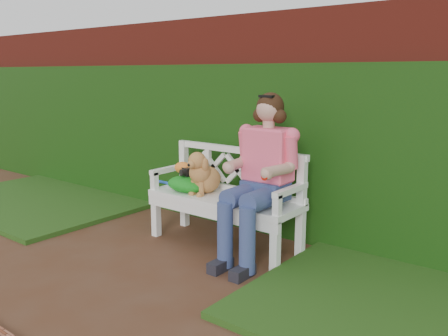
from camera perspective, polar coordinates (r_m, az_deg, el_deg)
The scene contains 12 objects.
ground at distance 4.12m, azimuth -13.78°, elevation -12.03°, with size 60.00×60.00×0.00m, color #4A2817.
brick_wall at distance 5.19m, azimuth 2.37°, elevation 5.70°, with size 10.00×0.30×2.20m, color maroon.
ivy_hedge at distance 5.04m, azimuth 0.88°, elevation 2.68°, with size 10.00×0.18×1.70m, color #193F0C.
grass_left at distance 6.48m, azimuth -20.75°, elevation -3.55°, with size 2.60×2.00×0.05m, color #183710.
grass_right at distance 3.62m, azimuth 25.25°, elevation -15.82°, with size 2.60×2.00×0.05m, color #183710.
garden_bench at distance 4.50m, azimuth -0.00°, elevation -6.38°, with size 1.58×0.60×0.48m, color white, non-canonical shape.
seated_woman at distance 4.10m, azimuth 4.89°, elevation -1.16°, with size 0.61×0.82×1.45m, color #E55770, non-canonical shape.
dog at distance 4.50m, azimuth -2.39°, elevation -0.46°, with size 0.28×0.38×0.42m, color brown, non-canonical shape.
tennis_racket at distance 4.78m, azimuth -5.01°, elevation -2.18°, with size 0.65×0.27×0.03m, color white, non-canonical shape.
green_bag at distance 4.62m, azimuth -4.30°, elevation -1.86°, with size 0.45×0.35×0.15m, color #1B702A, non-canonical shape.
camera_item at distance 4.61m, azimuth -4.42°, elevation -0.43°, with size 0.11×0.09×0.08m, color black.
baseball_glove at distance 4.69m, azimuth -4.97°, elevation 0.03°, with size 0.19×0.14×0.12m, color orange.
Camera 1 is at (3.01, -2.29, 1.61)m, focal length 38.00 mm.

